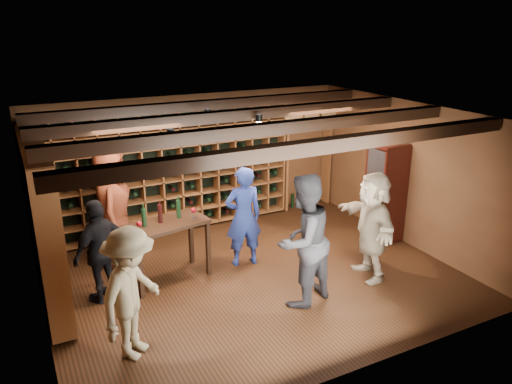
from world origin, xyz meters
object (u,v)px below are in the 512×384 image
guest_woman_black (101,251)px  guest_khaki (131,294)px  display_cabinet (385,194)px  tasting_table (166,230)px  man_blue_shirt (243,217)px  guest_beige (372,226)px  guest_red_floral (113,207)px  man_grey_suit (303,240)px

guest_woman_black → guest_khaki: bearing=63.5°
display_cabinet → tasting_table: display_cabinet is taller
display_cabinet → man_blue_shirt: (-2.66, 0.26, -0.03)m
guest_beige → guest_red_floral: bearing=-111.3°
man_grey_suit → tasting_table: 2.09m
guest_red_floral → tasting_table: size_ratio=1.44×
guest_khaki → guest_beige: (3.70, 0.27, 0.03)m
guest_red_floral → guest_khaki: bearing=-169.1°
guest_beige → tasting_table: bearing=-102.4°
man_grey_suit → guest_woman_black: 2.80m
guest_khaki → guest_beige: bearing=-41.6°
man_grey_suit → man_blue_shirt: bearing=-98.9°
man_blue_shirt → display_cabinet: bearing=-178.2°
guest_khaki → man_blue_shirt: bearing=-10.6°
man_blue_shirt → tasting_table: (-1.26, 0.06, -0.00)m
man_grey_suit → guest_khaki: 2.38m
display_cabinet → guest_khaki: display_cabinet is taller
man_blue_shirt → guest_khaki: (-2.15, -1.52, -0.01)m
display_cabinet → man_grey_suit: size_ratio=0.93×
display_cabinet → guest_beige: 1.48m
guest_beige → guest_woman_black: bearing=-94.5°
display_cabinet → man_grey_suit: man_grey_suit is taller
guest_red_floral → guest_beige: guest_red_floral is taller
display_cabinet → guest_khaki: 4.97m
guest_red_floral → man_blue_shirt: bearing=-100.7°
guest_red_floral → guest_beige: size_ratio=1.14×
guest_red_floral → guest_khaki: 2.56m
display_cabinet → man_grey_suit: (-2.44, -1.15, 0.08)m
display_cabinet → guest_woman_black: (-4.89, 0.17, -0.10)m
guest_red_floral → tasting_table: guest_red_floral is taller
guest_khaki → guest_beige: size_ratio=0.97×
display_cabinet → man_blue_shirt: bearing=174.4°
man_grey_suit → tasting_table: size_ratio=1.41×
guest_woman_black → man_grey_suit: bearing=121.8°
man_blue_shirt → man_grey_suit: man_grey_suit is taller
display_cabinet → guest_khaki: (-4.81, -1.26, -0.05)m
guest_red_floral → guest_beige: bearing=-105.4°
tasting_table → display_cabinet: bearing=-15.3°
man_blue_shirt → guest_woman_black: (-2.24, -0.09, -0.07)m
man_blue_shirt → guest_woman_black: man_blue_shirt is taller
guest_beige → guest_khaki: bearing=-73.2°
man_grey_suit → guest_woman_black: bearing=-46.1°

